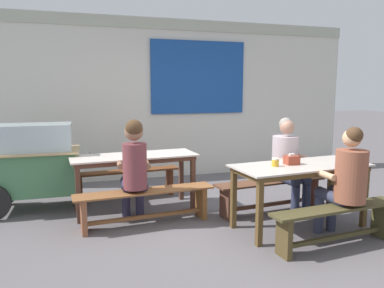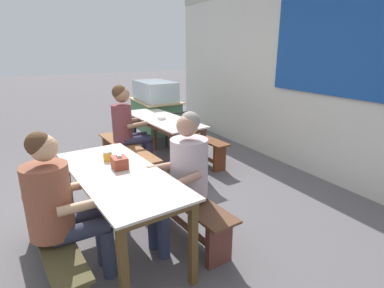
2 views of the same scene
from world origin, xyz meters
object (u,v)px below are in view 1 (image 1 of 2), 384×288
object	(u,v)px
dining_table_near	(300,171)
soup_bowl	(140,154)
bench_far_back	(127,180)
food_cart	(34,161)
dining_table_far	(134,161)
bench_near_front	(336,220)
bench_far_front	(146,202)
condiment_jar	(275,162)
person_near_front	(346,179)
person_left_back_turned	(134,165)
bench_near_back	(270,191)
person_right_near_table	(288,160)
tissue_box	(292,160)

from	to	relation	value
dining_table_near	soup_bowl	bearing A→B (deg)	145.99
dining_table_near	bench_far_back	size ratio (longest dim) A/B	1.04
food_cart	soup_bowl	bearing A→B (deg)	-18.78
dining_table_far	bench_near_front	xyz separation A→B (m)	(1.86, -1.81, -0.39)
dining_table_far	bench_far_back	xyz separation A→B (m)	(-0.04, 0.60, -0.40)
dining_table_near	bench_far_front	xyz separation A→B (m)	(-1.76, 0.61, -0.41)
bench_near_front	condiment_jar	distance (m)	0.89
soup_bowl	dining_table_far	bearing A→B (deg)	149.91
bench_far_back	person_near_front	distance (m)	3.14
person_left_back_turned	condiment_jar	bearing A→B (deg)	-23.87
bench_near_front	person_near_front	bearing A→B (deg)	27.65
bench_near_back	person_left_back_turned	bearing A→B (deg)	177.46
dining_table_far	bench_near_back	xyz separation A→B (m)	(1.75, -0.61, -0.40)
dining_table_near	dining_table_far	bearing A→B (deg)	146.13
bench_near_back	dining_table_far	bearing A→B (deg)	160.69
person_right_near_table	bench_far_front	bearing A→B (deg)	178.39
dining_table_near	bench_far_back	world-z (taller)	dining_table_near
food_cart	dining_table_near	bearing A→B (deg)	-27.74
bench_near_back	bench_far_back	bearing A→B (deg)	145.96
bench_near_back	person_left_back_turned	size ratio (longest dim) A/B	1.23
person_right_near_table	condiment_jar	distance (m)	0.77
bench_near_back	bench_near_front	world-z (taller)	same
bench_far_back	person_near_front	xyz separation A→B (m)	(2.07, -2.32, 0.42)
person_left_back_turned	bench_far_front	bearing A→B (deg)	-29.17
bench_far_back	person_left_back_turned	xyz separation A→B (m)	(-0.03, -1.13, 0.46)
bench_near_back	person_right_near_table	world-z (taller)	person_right_near_table
dining_table_far	condiment_jar	xyz separation A→B (m)	(1.46, -1.21, 0.13)
bench_far_back	bench_near_back	xyz separation A→B (m)	(1.80, -1.21, -0.00)
bench_far_back	food_cart	distance (m)	1.34
dining_table_far	dining_table_near	bearing A→B (deg)	-33.87
person_right_near_table	dining_table_far	bearing A→B (deg)	161.68
person_near_front	person_left_back_turned	world-z (taller)	person_left_back_turned
bench_near_back	person_left_back_turned	xyz separation A→B (m)	(-1.83, 0.08, 0.46)
person_left_back_turned	condiment_jar	xyz separation A→B (m)	(1.54, -0.68, 0.08)
dining_table_far	bench_far_front	xyz separation A→B (m)	(0.04, -0.60, -0.40)
tissue_box	person_near_front	bearing A→B (deg)	-59.94
condiment_jar	bench_near_front	bearing A→B (deg)	-56.30
bench_far_back	person_right_near_table	size ratio (longest dim) A/B	1.27
bench_far_back	person_right_near_table	distance (m)	2.42
dining_table_far	bench_far_back	world-z (taller)	dining_table_far
person_left_back_turned	food_cart	bearing A→B (deg)	142.24
condiment_jar	bench_far_front	bearing A→B (deg)	156.60
dining_table_far	person_left_back_turned	bearing A→B (deg)	-98.08
bench_near_back	condiment_jar	xyz separation A→B (m)	(-0.29, -0.60, 0.53)
dining_table_far	condiment_jar	distance (m)	1.91
bench_near_back	condiment_jar	world-z (taller)	condiment_jar
tissue_box	condiment_jar	xyz separation A→B (m)	(-0.24, -0.05, -0.01)
food_cart	person_left_back_turned	distance (m)	1.58
dining_table_far	tissue_box	size ratio (longest dim) A/B	10.89
bench_far_front	bench_near_back	distance (m)	1.71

